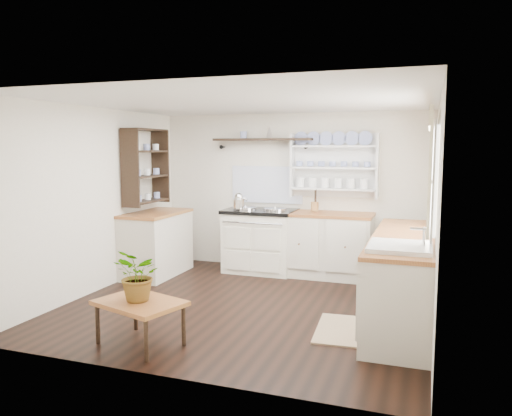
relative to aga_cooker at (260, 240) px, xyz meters
The scene contains 19 objects.
floor 1.68m from the aga_cooker, 76.65° to the right, with size 4.00×3.80×0.01m, color black.
wall_back 0.85m from the aga_cooker, 41.56° to the left, with size 4.00×0.02×2.30m, color silver.
wall_right 2.93m from the aga_cooker, 33.49° to the right, with size 0.02×3.80×2.30m, color silver.
wall_left 2.36m from the aga_cooker, 136.03° to the right, with size 0.02×3.80×2.30m, color silver.
ceiling 2.44m from the aga_cooker, 76.65° to the right, with size 4.00×3.80×0.01m, color white.
window 2.94m from the aga_cooker, 31.45° to the right, with size 0.08×1.55×1.22m.
aga_cooker is the anchor object (origin of this frame).
back_cabinets 0.97m from the aga_cooker, ahead, with size 1.27×0.63×0.90m.
right_cabinets 2.54m from the aga_cooker, 35.34° to the right, with size 0.62×2.43×0.90m.
belfast_sink 3.06m from the aga_cooker, 46.96° to the right, with size 0.55×0.60×0.45m.
left_cabinets 1.49m from the aga_cooker, 153.23° to the right, with size 0.62×1.13×0.90m.
plate_rack 1.52m from the aga_cooker, 16.03° to the left, with size 1.20×0.22×0.90m.
high_shelf 1.46m from the aga_cooker, 97.53° to the left, with size 1.50×0.29×0.16m.
left_shelving 1.94m from the aga_cooker, 155.47° to the right, with size 0.28×0.80×1.05m, color black.
kettle 0.65m from the aga_cooker, 156.86° to the right, with size 0.18×0.18×0.22m, color silver, non-canonical shape.
utensil_crock 0.94m from the aga_cooker, ahead, with size 0.11×0.11×0.13m, color #A06F3A.
center_table 2.98m from the aga_cooker, 92.93° to the right, with size 0.89×0.75×0.41m.
potted_plant 2.98m from the aga_cooker, 92.93° to the right, with size 0.43×0.37×0.48m, color #3F7233.
floor_rug 2.58m from the aga_cooker, 52.00° to the right, with size 0.55×0.85×0.02m, color #927855.
Camera 1 is at (1.92, -5.21, 1.80)m, focal length 35.00 mm.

